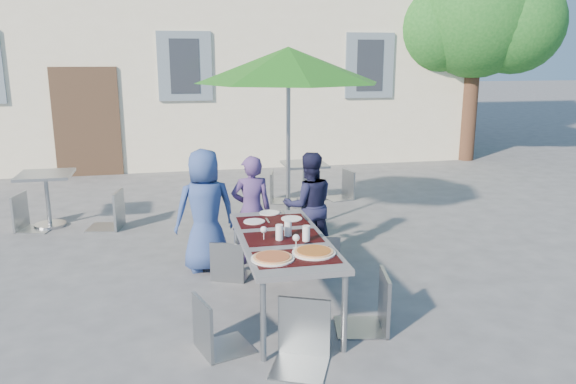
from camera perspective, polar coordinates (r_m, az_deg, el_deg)
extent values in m
plane|color=#4F5052|center=(5.12, -6.45, -14.61)|extent=(90.00, 90.00, 0.00)
cube|color=beige|center=(16.03, -11.16, 17.34)|extent=(13.00, 8.00, 7.00)
cube|color=#443020|center=(12.14, -19.75, 6.68)|extent=(1.30, 0.06, 2.20)
cube|color=slate|center=(11.97, -10.45, 12.45)|extent=(1.10, 0.06, 1.40)
cube|color=#262B33|center=(11.95, -10.44, 12.45)|extent=(0.60, 0.04, 1.10)
cube|color=slate|center=(12.74, 8.29, 12.60)|extent=(1.10, 0.06, 1.40)
cube|color=#262B33|center=(12.72, 8.32, 12.59)|extent=(0.60, 0.04, 1.10)
cylinder|color=#492E1F|center=(13.87, 17.98, 8.85)|extent=(0.36, 0.36, 2.80)
sphere|color=#16531A|center=(13.86, 18.58, 16.69)|extent=(2.80, 2.80, 2.80)
sphere|color=#16531A|center=(13.73, 14.84, 15.71)|extent=(2.00, 2.00, 2.00)
sphere|color=#16531A|center=(13.87, 21.97, 15.58)|extent=(2.20, 2.20, 2.20)
cube|color=#46474B|center=(5.31, -0.52, -4.92)|extent=(0.80, 1.85, 0.05)
cylinder|color=gray|center=(4.61, -2.54, -13.00)|extent=(0.05, 0.05, 0.70)
cylinder|color=gray|center=(4.75, 5.75, -12.18)|extent=(0.05, 0.05, 0.70)
cylinder|color=gray|center=(6.19, -5.23, -5.89)|extent=(0.05, 0.05, 0.70)
cylinder|color=gray|center=(6.30, 0.95, -5.48)|extent=(0.05, 0.05, 0.70)
cube|color=black|center=(4.79, 0.81, -6.66)|extent=(0.70, 0.42, 0.01)
cube|color=black|center=(5.30, -0.52, -4.63)|extent=(0.70, 0.42, 0.01)
cube|color=black|center=(5.81, -1.61, -2.96)|extent=(0.70, 0.42, 0.01)
cylinder|color=white|center=(4.74, -1.57, -6.77)|extent=(0.37, 0.37, 0.01)
cylinder|color=tan|center=(4.74, -1.58, -6.63)|extent=(0.33, 0.33, 0.01)
cylinder|color=#92350E|center=(4.74, -1.58, -6.54)|extent=(0.29, 0.29, 0.01)
cylinder|color=white|center=(4.88, 2.63, -6.17)|extent=(0.38, 0.38, 0.01)
cylinder|color=tan|center=(4.88, 2.64, -6.04)|extent=(0.34, 0.34, 0.01)
cylinder|color=maroon|center=(4.87, 2.64, -5.95)|extent=(0.29, 0.29, 0.01)
cylinder|color=silver|center=(5.20, -0.89, -4.15)|extent=(0.07, 0.07, 0.15)
cylinder|color=silver|center=(5.32, -0.01, -3.75)|extent=(0.07, 0.07, 0.15)
cylinder|color=silver|center=(5.18, 1.85, -4.25)|extent=(0.07, 0.07, 0.15)
cylinder|color=silver|center=(5.24, -2.47, -4.87)|extent=(0.06, 0.06, 0.00)
cylinder|color=silver|center=(5.23, -2.48, -4.47)|extent=(0.01, 0.01, 0.08)
sphere|color=silver|center=(5.21, -2.48, -3.85)|extent=(0.06, 0.06, 0.06)
cylinder|color=silver|center=(5.01, 0.82, -5.73)|extent=(0.06, 0.06, 0.00)
cylinder|color=silver|center=(5.00, 0.82, -5.32)|extent=(0.01, 0.01, 0.08)
sphere|color=silver|center=(4.98, 0.83, -4.67)|extent=(0.06, 0.06, 0.06)
cylinder|color=white|center=(5.78, -3.45, -3.00)|extent=(0.22, 0.22, 0.01)
cube|color=#9B9DA3|center=(5.80, -2.08, -2.94)|extent=(0.02, 0.18, 0.00)
cylinder|color=white|center=(5.87, 0.37, -2.72)|extent=(0.22, 0.22, 0.01)
cube|color=#9B9DA3|center=(5.90, 1.70, -2.65)|extent=(0.02, 0.18, 0.00)
cylinder|color=white|center=(6.08, -1.90, -2.12)|extent=(0.22, 0.22, 0.01)
cube|color=#9B9DA3|center=(6.11, -0.60, -2.06)|extent=(0.02, 0.18, 0.00)
imported|color=#304886|center=(6.44, -8.42, -1.86)|extent=(0.75, 0.55, 1.42)
imported|color=#4E366F|center=(6.62, -3.73, -1.84)|extent=(0.47, 0.31, 1.30)
imported|color=#191A38|center=(6.79, 2.13, -1.38)|extent=(0.64, 0.37, 1.31)
cube|color=gray|center=(6.28, -5.78, -5.09)|extent=(0.50, 0.50, 0.03)
cube|color=gray|center=(6.05, -6.32, -3.61)|extent=(0.36, 0.17, 0.45)
cylinder|color=gray|center=(6.45, -3.94, -6.47)|extent=(0.02, 0.02, 0.40)
cylinder|color=gray|center=(6.54, -6.69, -6.25)|extent=(0.02, 0.02, 0.40)
cylinder|color=gray|center=(6.16, -4.72, -7.48)|extent=(0.02, 0.02, 0.40)
cylinder|color=gray|center=(6.25, -7.60, -7.24)|extent=(0.02, 0.02, 0.40)
cube|color=#91959C|center=(6.33, -1.23, -4.36)|extent=(0.55, 0.55, 0.03)
cube|color=#91959C|center=(6.06, -1.52, -2.66)|extent=(0.41, 0.17, 0.51)
cylinder|color=#91959C|center=(6.55, 0.61, -5.87)|extent=(0.02, 0.02, 0.45)
cylinder|color=#91959C|center=(6.60, -2.57, -5.73)|extent=(0.02, 0.02, 0.45)
cylinder|color=#91959C|center=(6.21, 0.22, -7.00)|extent=(0.02, 0.02, 0.45)
cylinder|color=#91959C|center=(6.26, -3.14, -6.84)|extent=(0.02, 0.02, 0.45)
cube|color=gray|center=(6.49, 3.56, -4.43)|extent=(0.45, 0.45, 0.03)
cube|color=gray|center=(6.25, 3.68, -2.99)|extent=(0.37, 0.11, 0.45)
cylinder|color=gray|center=(6.72, 4.83, -5.66)|extent=(0.02, 0.02, 0.39)
cylinder|color=gray|center=(6.70, 2.07, -5.67)|extent=(0.02, 0.02, 0.39)
cylinder|color=gray|center=(6.42, 5.05, -6.61)|extent=(0.02, 0.02, 0.39)
cylinder|color=gray|center=(6.40, 2.16, -6.63)|extent=(0.02, 0.02, 0.39)
cube|color=gray|center=(4.77, -6.51, -10.91)|extent=(0.51, 0.51, 0.03)
cube|color=gray|center=(4.61, -8.85, -8.59)|extent=(0.15, 0.40, 0.49)
cylinder|color=gray|center=(4.79, -3.60, -13.73)|extent=(0.02, 0.02, 0.43)
cylinder|color=gray|center=(5.08, -5.36, -12.10)|extent=(0.02, 0.02, 0.43)
cylinder|color=gray|center=(4.67, -7.62, -14.61)|extent=(0.02, 0.02, 0.43)
cylinder|color=gray|center=(4.96, -9.16, -12.87)|extent=(0.02, 0.02, 0.43)
cube|color=gray|center=(5.10, 7.48, -8.81)|extent=(0.53, 0.53, 0.03)
cube|color=gray|center=(5.04, 9.98, -5.96)|extent=(0.12, 0.44, 0.53)
cylinder|color=gray|center=(5.35, 5.06, -10.48)|extent=(0.02, 0.02, 0.47)
cylinder|color=gray|center=(5.00, 5.48, -12.27)|extent=(0.02, 0.02, 0.47)
cylinder|color=gray|center=(5.40, 9.17, -10.38)|extent=(0.02, 0.02, 0.47)
cylinder|color=gray|center=(5.06, 9.89, -12.14)|extent=(0.02, 0.02, 0.47)
cube|color=#8D9498|center=(4.45, 1.20, -12.42)|extent=(0.57, 0.57, 0.03)
cube|color=#8D9498|center=(4.53, 1.69, -8.38)|extent=(0.41, 0.20, 0.51)
cylinder|color=#8D9498|center=(4.43, -1.71, -15.98)|extent=(0.02, 0.02, 0.45)
cylinder|color=#8D9498|center=(4.37, 3.21, -16.44)|extent=(0.02, 0.02, 0.45)
cylinder|color=#8D9498|center=(4.75, -0.66, -13.82)|extent=(0.02, 0.02, 0.45)
cylinder|color=#8D9498|center=(4.69, 3.89, -14.21)|extent=(0.02, 0.02, 0.45)
cylinder|color=#9B9DA3|center=(7.84, 0.03, -3.88)|extent=(0.50, 0.50, 0.10)
cylinder|color=gray|center=(7.57, 0.03, 4.26)|extent=(0.06, 0.06, 2.35)
cone|color=#1D6616|center=(7.47, 0.03, 12.80)|extent=(2.45, 2.45, 0.46)
cylinder|color=#9B9DA3|center=(8.88, -22.99, -3.08)|extent=(0.44, 0.44, 0.04)
cylinder|color=gray|center=(8.79, -23.20, -0.92)|extent=(0.06, 0.06, 0.73)
cube|color=gray|center=(8.71, -23.45, 1.61)|extent=(0.73, 0.73, 0.04)
cube|color=#90979B|center=(8.67, -24.48, -0.53)|extent=(0.53, 0.53, 0.03)
cube|color=#90979B|center=(8.71, -25.88, 1.15)|extent=(0.13, 0.43, 0.52)
cylinder|color=#90979B|center=(8.49, -23.73, -2.43)|extent=(0.02, 0.02, 0.46)
cylinder|color=#90979B|center=(8.81, -22.71, -1.76)|extent=(0.02, 0.02, 0.46)
cylinder|color=#90979B|center=(8.65, -25.98, -2.37)|extent=(0.02, 0.02, 0.46)
cylinder|color=#90979B|center=(8.98, -24.89, -1.71)|extent=(0.02, 0.02, 0.46)
cube|color=#949B9F|center=(8.40, -18.31, -0.28)|extent=(0.54, 0.54, 0.03)
cube|color=#949B9F|center=(8.27, -17.02, 1.55)|extent=(0.13, 0.45, 0.54)
cylinder|color=#949B9F|center=(8.70, -19.02, -1.57)|extent=(0.02, 0.02, 0.48)
cylinder|color=#949B9F|center=(8.34, -19.87, -2.27)|extent=(0.02, 0.02, 0.48)
cylinder|color=#949B9F|center=(8.58, -16.55, -1.59)|extent=(0.02, 0.02, 0.48)
cylinder|color=#949B9F|center=(8.22, -17.29, -2.31)|extent=(0.02, 0.02, 0.48)
cylinder|color=#9B9DA3|center=(9.22, 1.67, -1.37)|extent=(0.44, 0.44, 0.04)
cylinder|color=gray|center=(9.15, 1.68, 0.57)|extent=(0.06, 0.06, 0.68)
cube|color=gray|center=(9.07, 1.70, 2.84)|extent=(0.68, 0.68, 0.04)
cube|color=gray|center=(9.43, -0.42, 1.73)|extent=(0.53, 0.53, 0.03)
cube|color=gray|center=(9.39, -1.67, 3.26)|extent=(0.14, 0.42, 0.51)
cylinder|color=gray|center=(9.30, 0.65, 0.06)|extent=(0.02, 0.02, 0.45)
cylinder|color=gray|center=(9.65, 0.73, 0.58)|extent=(0.02, 0.02, 0.45)
cylinder|color=gray|center=(9.32, -1.61, 0.09)|extent=(0.02, 0.02, 0.45)
cylinder|color=gray|center=(9.67, -1.45, 0.60)|extent=(0.02, 0.02, 0.45)
cube|color=gray|center=(9.66, 5.18, 1.83)|extent=(0.48, 0.48, 0.03)
cube|color=gray|center=(9.71, 6.22, 3.33)|extent=(0.11, 0.41, 0.49)
cylinder|color=gray|center=(9.78, 3.76, 0.66)|extent=(0.02, 0.02, 0.43)
cylinder|color=gray|center=(9.48, 4.74, 0.22)|extent=(0.02, 0.02, 0.43)
cylinder|color=gray|center=(9.94, 5.55, 0.84)|extent=(0.02, 0.02, 0.43)
cylinder|color=gray|center=(9.65, 6.57, 0.41)|extent=(0.02, 0.02, 0.43)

